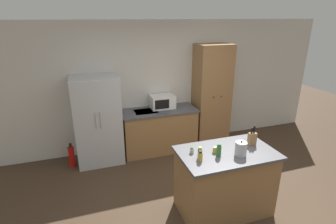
# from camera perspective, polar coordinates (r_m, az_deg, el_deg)

# --- Properties ---
(ground_plane) EXTENTS (14.00, 14.00, 0.00)m
(ground_plane) POSITION_cam_1_polar(r_m,az_deg,el_deg) (4.15, 10.30, -19.90)
(ground_plane) COLOR #423021
(wall_back) EXTENTS (7.20, 0.06, 2.60)m
(wall_back) POSITION_cam_1_polar(r_m,az_deg,el_deg) (5.50, -0.43, 5.91)
(wall_back) COLOR beige
(wall_back) RESTS_ON ground_plane
(refrigerator) EXTENTS (0.83, 0.69, 1.66)m
(refrigerator) POSITION_cam_1_polar(r_m,az_deg,el_deg) (5.05, -15.04, -1.75)
(refrigerator) COLOR #B7BABC
(refrigerator) RESTS_ON ground_plane
(back_counter) EXTENTS (1.52, 0.64, 0.89)m
(back_counter) POSITION_cam_1_polar(r_m,az_deg,el_deg) (5.40, -1.96, -3.94)
(back_counter) COLOR olive
(back_counter) RESTS_ON ground_plane
(pantry_cabinet) EXTENTS (0.72, 0.53, 2.13)m
(pantry_cabinet) POSITION_cam_1_polar(r_m,az_deg,el_deg) (5.66, 9.43, 3.60)
(pantry_cabinet) COLOR olive
(pantry_cabinet) RESTS_ON ground_plane
(kitchen_island) EXTENTS (1.30, 0.79, 0.94)m
(kitchen_island) POSITION_cam_1_polar(r_m,az_deg,el_deg) (3.87, 12.18, -14.53)
(kitchen_island) COLOR olive
(kitchen_island) RESTS_ON ground_plane
(microwave) EXTENTS (0.48, 0.35, 0.26)m
(microwave) POSITION_cam_1_polar(r_m,az_deg,el_deg) (5.32, -1.25, 2.29)
(microwave) COLOR white
(microwave) RESTS_ON back_counter
(knife_block) EXTENTS (0.11, 0.07, 0.29)m
(knife_block) POSITION_cam_1_polar(r_m,az_deg,el_deg) (3.86, 17.84, -5.50)
(knife_block) COLOR olive
(knife_block) RESTS_ON kitchen_island
(spice_bottle_tall_dark) EXTENTS (0.06, 0.06, 0.14)m
(spice_bottle_tall_dark) POSITION_cam_1_polar(r_m,az_deg,el_deg) (3.33, 7.04, -9.53)
(spice_bottle_tall_dark) COLOR gold
(spice_bottle_tall_dark) RESTS_ON kitchen_island
(spice_bottle_short_red) EXTENTS (0.06, 0.06, 0.17)m
(spice_bottle_short_red) POSITION_cam_1_polar(r_m,az_deg,el_deg) (3.46, 11.01, -8.22)
(spice_bottle_short_red) COLOR #337033
(spice_bottle_short_red) RESTS_ON kitchen_island
(spice_bottle_amber_oil) EXTENTS (0.05, 0.05, 0.15)m
(spice_bottle_amber_oil) POSITION_cam_1_polar(r_m,az_deg,el_deg) (3.39, 6.95, -8.81)
(spice_bottle_amber_oil) COLOR #337033
(spice_bottle_amber_oil) RESTS_ON kitchen_island
(spice_bottle_green_herb) EXTENTS (0.05, 0.05, 0.08)m
(spice_bottle_green_herb) POSITION_cam_1_polar(r_m,az_deg,el_deg) (3.51, 5.22, -8.27)
(spice_bottle_green_herb) COLOR beige
(spice_bottle_green_herb) RESTS_ON kitchen_island
(spice_bottle_pale_salt) EXTENTS (0.06, 0.06, 0.08)m
(spice_bottle_pale_salt) POSITION_cam_1_polar(r_m,az_deg,el_deg) (3.56, 10.18, -8.11)
(spice_bottle_pale_salt) COLOR gold
(spice_bottle_pale_salt) RESTS_ON kitchen_island
(kettle) EXTENTS (0.15, 0.15, 0.21)m
(kettle) POSITION_cam_1_polar(r_m,az_deg,el_deg) (3.54, 15.58, -7.71)
(kettle) COLOR #B2B5B7
(kettle) RESTS_ON kitchen_island
(fire_extinguisher) EXTENTS (0.11, 0.11, 0.47)m
(fire_extinguisher) POSITION_cam_1_polar(r_m,az_deg,el_deg) (5.24, -20.22, -9.00)
(fire_extinguisher) COLOR red
(fire_extinguisher) RESTS_ON ground_plane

